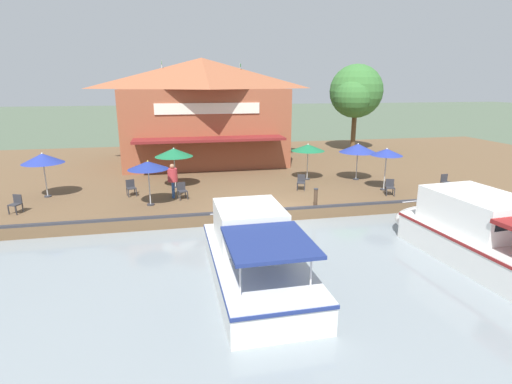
{
  "coord_description": "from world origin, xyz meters",
  "views": [
    {
      "loc": [
        17.14,
        -4.17,
        6.35
      ],
      "look_at": [
        -1.0,
        -0.41,
        1.3
      ],
      "focal_mm": 28.0,
      "sensor_mm": 36.0,
      "label": 1
    }
  ],
  "objects": [
    {
      "name": "ground_plane",
      "position": [
        0.0,
        0.0,
        0.0
      ],
      "size": [
        220.0,
        220.0,
        0.0
      ],
      "primitive_type": "plane",
      "color": "#4C5B47"
    },
    {
      "name": "quay_deck",
      "position": [
        -11.0,
        0.0,
        0.3
      ],
      "size": [
        22.0,
        56.0,
        0.6
      ],
      "primitive_type": "cube",
      "color": "brown",
      "rests_on": "ground"
    },
    {
      "name": "quay_edge_fender",
      "position": [
        -0.1,
        0.0,
        0.65
      ],
      "size": [
        0.2,
        50.4,
        0.1
      ],
      "primitive_type": "cube",
      "color": "#2D2D33",
      "rests_on": "quay_deck"
    },
    {
      "name": "waterfront_restaurant",
      "position": [
        -13.41,
        -1.87,
        4.45
      ],
      "size": [
        10.24,
        11.91,
        7.56
      ],
      "color": "brown",
      "rests_on": "quay_deck"
    },
    {
      "name": "patio_umbrella_near_quay_edge",
      "position": [
        -5.47,
        -4.19,
        2.62
      ],
      "size": [
        2.13,
        2.13,
        2.29
      ],
      "color": "#B7B7B7",
      "rests_on": "quay_deck"
    },
    {
      "name": "patio_umbrella_back_row",
      "position": [
        -2.52,
        7.2,
        2.72
      ],
      "size": [
        1.73,
        1.73,
        2.36
      ],
      "color": "#B7B7B7",
      "rests_on": "quay_deck"
    },
    {
      "name": "patio_umbrella_mid_patio_right",
      "position": [
        -2.18,
        -5.43,
        2.58
      ],
      "size": [
        1.92,
        1.92,
        2.22
      ],
      "color": "#B7B7B7",
      "rests_on": "quay_deck"
    },
    {
      "name": "patio_umbrella_mid_patio_left",
      "position": [
        -5.78,
        3.81,
        2.58
      ],
      "size": [
        2.04,
        2.04,
        2.23
      ],
      "color": "#B7B7B7",
      "rests_on": "quay_deck"
    },
    {
      "name": "patio_umbrella_far_corner",
      "position": [
        -5.14,
        6.77,
        2.56
      ],
      "size": [
        2.24,
        2.24,
        2.26
      ],
      "color": "#B7B7B7",
      "rests_on": "quay_deck"
    },
    {
      "name": "patio_umbrella_by_entrance",
      "position": [
        -4.8,
        -10.79,
        2.64
      ],
      "size": [
        2.07,
        2.07,
        2.34
      ],
      "color": "#B7B7B7",
      "rests_on": "quay_deck"
    },
    {
      "name": "cafe_chair_under_first_umbrella",
      "position": [
        -4.14,
        -6.5,
        1.08
      ],
      "size": [
        0.55,
        0.55,
        0.85
      ],
      "color": "#2D2D33",
      "rests_on": "quay_deck"
    },
    {
      "name": "cafe_chair_back_row_seat",
      "position": [
        -3.48,
        2.68,
        1.08
      ],
      "size": [
        0.57,
        0.57,
        0.85
      ],
      "color": "#2D2D33",
      "rests_on": "quay_deck"
    },
    {
      "name": "cafe_chair_facing_river",
      "position": [
        -1.94,
        10.62,
        1.08
      ],
      "size": [
        0.48,
        0.48,
        0.85
      ],
      "color": "#2D2D33",
      "rests_on": "quay_deck"
    },
    {
      "name": "cafe_chair_beside_entrance",
      "position": [
        -2.99,
        -3.88,
        1.08
      ],
      "size": [
        0.54,
        0.54,
        0.85
      ],
      "color": "#2D2D33",
      "rests_on": "quay_deck"
    },
    {
      "name": "cafe_chair_far_corner_seat",
      "position": [
        -2.16,
        -11.37,
        1.08
      ],
      "size": [
        0.58,
        0.58,
        0.85
      ],
      "color": "#2D2D33",
      "rests_on": "quay_deck"
    },
    {
      "name": "cafe_chair_mid_patio",
      "position": [
        -1.48,
        6.95,
        1.08
      ],
      "size": [
        0.56,
        0.56,
        0.85
      ],
      "color": "#2D2D33",
      "rests_on": "quay_deck"
    },
    {
      "name": "person_near_entrance",
      "position": [
        -3.3,
        -4.32,
        1.73
      ],
      "size": [
        0.5,
        0.5,
        1.79
      ],
      "color": "#2D5193",
      "rests_on": "quay_deck"
    },
    {
      "name": "motorboat_far_downstream",
      "position": [
        5.45,
        6.73,
        0.96
      ],
      "size": [
        8.86,
        3.8,
        2.37
      ],
      "color": "white",
      "rests_on": "river_water"
    },
    {
      "name": "motorboat_nearest_quay",
      "position": [
        4.79,
        -1.76,
        0.86
      ],
      "size": [
        7.82,
        2.87,
        2.24
      ],
      "color": "silver",
      "rests_on": "river_water"
    },
    {
      "name": "mooring_post",
      "position": [
        -0.35,
        2.39,
        1.06
      ],
      "size": [
        0.22,
        0.22,
        0.89
      ],
      "color": "#473323",
      "rests_on": "quay_deck"
    },
    {
      "name": "tree_downstream_bank",
      "position": [
        -15.58,
        11.3,
        5.57
      ],
      "size": [
        4.77,
        4.55,
        7.38
      ],
      "color": "brown",
      "rests_on": "quay_deck"
    }
  ]
}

